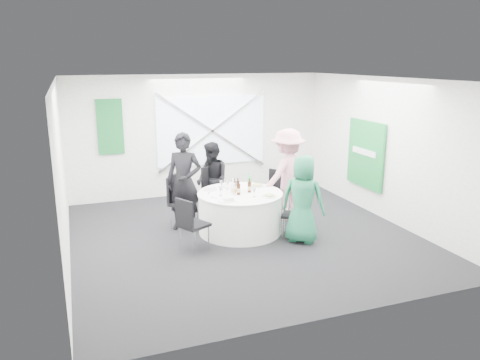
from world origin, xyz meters
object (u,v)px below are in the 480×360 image
object	(u,v)px
chair_front_right	(297,211)
green_water_bottle	(250,183)
chair_back_right	(275,189)
chair_front_left	(190,221)
clear_water_bottle	(233,189)
person_woman_pink	(287,175)
person_woman_green	(303,199)
chair_back	(214,188)
banquet_table	(240,212)
person_man_back	(212,179)
chair_back_left	(178,197)
person_man_back_left	(184,182)

from	to	relation	value
chair_front_right	green_water_bottle	world-z (taller)	green_water_bottle
chair_back_right	chair_front_left	distance (m)	2.49
chair_front_right	clear_water_bottle	bearing A→B (deg)	-82.75
person_woman_pink	green_water_bottle	world-z (taller)	person_woman_pink
person_woman_pink	person_woman_green	xyz separation A→B (m)	(-0.28, -1.20, -0.14)
chair_back	green_water_bottle	bearing A→B (deg)	-75.51
chair_front_right	person_woman_green	world-z (taller)	person_woman_green
chair_back_right	chair_front_right	world-z (taller)	chair_back_right
chair_front_right	person_woman_green	bearing A→B (deg)	30.43
banquet_table	person_man_back	distance (m)	1.19
chair_front_right	chair_front_left	bearing A→B (deg)	-55.91
green_water_bottle	person_woman_green	bearing A→B (deg)	-56.42
banquet_table	person_woman_green	xyz separation A→B (m)	(0.86, -0.81, 0.40)
chair_back_left	person_man_back	xyz separation A→B (m)	(0.81, 0.44, 0.17)
chair_front_right	person_man_back_left	bearing A→B (deg)	-87.78
banquet_table	chair_back_left	distance (m)	1.22
person_woman_green	clear_water_bottle	distance (m)	1.27
chair_back_right	green_water_bottle	xyz separation A→B (m)	(-0.78, -0.58, 0.35)
chair_back_left	person_man_back_left	bearing A→B (deg)	-116.08
clear_water_bottle	banquet_table	bearing A→B (deg)	23.61
banquet_table	chair_back_right	bearing A→B (deg)	35.15
person_man_back_left	banquet_table	bearing A→B (deg)	0.00
chair_front_left	clear_water_bottle	bearing A→B (deg)	-89.19
banquet_table	chair_back_left	world-z (taller)	chair_back_left
person_woman_pink	clear_water_bottle	bearing A→B (deg)	0.56
person_man_back_left	person_woman_pink	bearing A→B (deg)	25.95
banquet_table	chair_front_left	distance (m)	1.26
banquet_table	chair_back_left	size ratio (longest dim) A/B	1.56
chair_back	chair_front_right	bearing A→B (deg)	-66.82
chair_back_right	person_man_back_left	xyz separation A→B (m)	(-1.93, -0.20, 0.37)
chair_back_left	green_water_bottle	bearing A→B (deg)	-79.65
green_water_bottle	person_man_back	bearing A→B (deg)	114.23
chair_front_right	green_water_bottle	distance (m)	1.04
banquet_table	chair_back	distance (m)	1.11
person_man_back_left	chair_front_left	bearing A→B (deg)	-69.87
chair_back_right	person_woman_green	size ratio (longest dim) A/B	0.60
chair_back_left	chair_back_right	size ratio (longest dim) A/B	1.08
chair_back	clear_water_bottle	world-z (taller)	clear_water_bottle
chair_front_right	person_man_back_left	size ratio (longest dim) A/B	0.46
chair_back	person_woman_green	bearing A→B (deg)	-70.28
person_man_back	green_water_bottle	size ratio (longest dim) A/B	4.66
clear_water_bottle	chair_back_left	bearing A→B (deg)	139.11
banquet_table	person_man_back	xyz separation A→B (m)	(-0.20, 1.11, 0.38)
person_man_back	person_woman_pink	distance (m)	1.52
person_man_back	person_woman_green	world-z (taller)	person_woman_green
person_man_back	person_woman_green	distance (m)	2.19
chair_back_left	chair_back_right	xyz separation A→B (m)	(2.02, 0.05, -0.05)
person_man_back_left	person_woman_pink	distance (m)	2.06
chair_front_left	clear_water_bottle	world-z (taller)	clear_water_bottle
person_woman_green	green_water_bottle	world-z (taller)	person_woman_green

